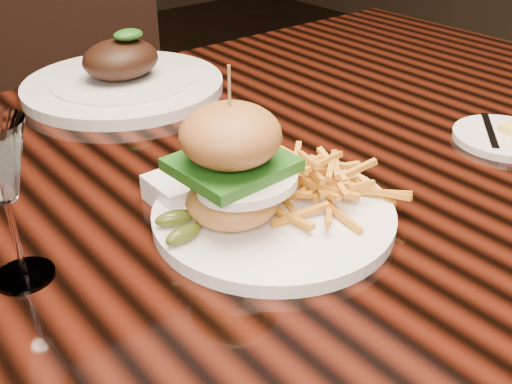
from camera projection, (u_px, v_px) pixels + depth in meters
dining_table at (217, 232)px, 0.76m from camera, size 1.60×0.90×0.75m
burger_plate at (268, 185)px, 0.61m from camera, size 0.26×0.26×0.18m
side_saucer at (504, 137)px, 0.81m from camera, size 0.14×0.14×0.02m
ramekin at (180, 189)px, 0.67m from camera, size 0.08×0.08×0.03m
far_dish at (123, 80)px, 0.96m from camera, size 0.32×0.32×0.10m
chair_far at (80, 96)px, 1.53m from camera, size 0.59×0.60×0.95m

